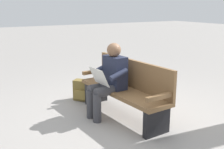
% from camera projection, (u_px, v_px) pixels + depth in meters
% --- Properties ---
extents(ground_plane, '(40.00, 40.00, 0.00)m').
position_uv_depth(ground_plane, '(122.00, 116.00, 4.43)').
color(ground_plane, gray).
extents(bench_near, '(1.83, 0.60, 0.90)m').
position_uv_depth(bench_near, '(126.00, 88.00, 4.36)').
color(bench_near, brown).
rests_on(bench_near, ground).
extents(person_seated, '(0.59, 0.59, 1.18)m').
position_uv_depth(person_seated, '(109.00, 78.00, 4.29)').
color(person_seated, '#1E2338').
rests_on(person_seated, ground).
extents(backpack, '(0.36, 0.34, 0.39)m').
position_uv_depth(backpack, '(82.00, 90.00, 5.14)').
color(backpack, brown).
rests_on(backpack, ground).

